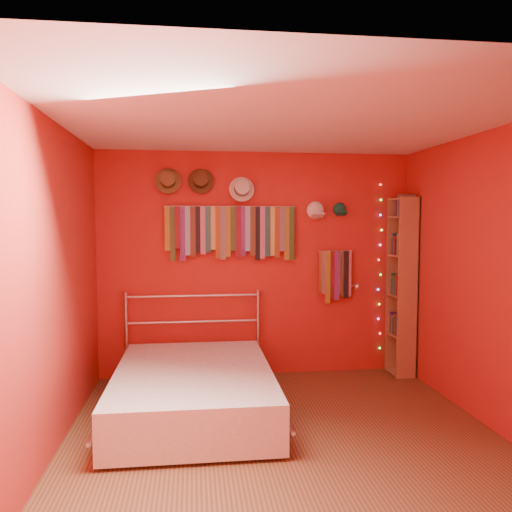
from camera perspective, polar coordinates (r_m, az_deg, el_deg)
name	(u,v)px	position (r m, az deg, el deg)	size (l,w,h in m)	color
ground	(285,440)	(4.22, 3.33, -20.30)	(3.50, 3.50, 0.00)	#50341B
back_wall	(257,264)	(5.60, 0.10, -0.97)	(3.50, 0.02, 2.50)	#AF1D1C
right_wall	(496,281)	(4.54, 25.70, -2.56)	(0.02, 3.50, 2.50)	#AF1D1C
left_wall	(50,288)	(3.95, -22.44, -3.40)	(0.02, 3.50, 2.50)	#AF1D1C
ceiling	(286,121)	(3.92, 3.49, 15.20)	(3.50, 3.50, 0.02)	white
tie_rack	(231,230)	(5.48, -2.82, 2.94)	(1.45, 0.03, 0.60)	silver
small_tie_rack	(335,273)	(5.73, 9.07, -1.98)	(0.40, 0.03, 0.60)	silver
fedora_olive	(168,180)	(5.46, -10.04, 8.56)	(0.28, 0.15, 0.28)	brown
fedora_brown	(201,180)	(5.46, -6.32, 8.61)	(0.28, 0.15, 0.28)	#4C361B
fedora_white	(242,188)	(5.47, -1.61, 7.74)	(0.28, 0.15, 0.27)	beige
cap_white	(315,210)	(5.65, 6.81, 5.19)	(0.19, 0.24, 0.19)	white
cap_green	(339,209)	(5.72, 9.52, 5.29)	(0.16, 0.20, 0.16)	#166548
fairy_lights	(380,267)	(5.92, 13.97, -1.26)	(0.06, 0.02, 1.91)	#FF3333
reading_lamp	(356,286)	(5.67, 11.40, -3.43)	(0.06, 0.26, 0.08)	silver
bookshelf	(405,285)	(5.86, 16.70, -3.20)	(0.25, 0.34, 2.00)	#966543
bed	(194,390)	(4.67, -7.13, -14.92)	(1.48, 2.02, 0.97)	silver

